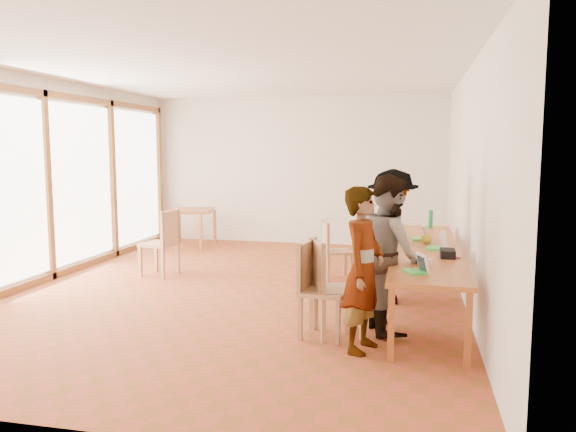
# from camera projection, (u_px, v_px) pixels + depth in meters

# --- Properties ---
(ground) EXTENTS (8.00, 8.00, 0.00)m
(ground) POSITION_uv_depth(u_px,v_px,m) (239.00, 290.00, 7.81)
(ground) COLOR #AB4729
(ground) RESTS_ON ground
(wall_back) EXTENTS (6.00, 0.10, 3.00)m
(wall_back) POSITION_uv_depth(u_px,v_px,m) (297.00, 171.00, 11.51)
(wall_back) COLOR silver
(wall_back) RESTS_ON ground
(wall_front) EXTENTS (6.00, 0.10, 3.00)m
(wall_front) POSITION_uv_depth(u_px,v_px,m) (57.00, 217.00, 3.76)
(wall_front) COLOR silver
(wall_front) RESTS_ON ground
(wall_right) EXTENTS (0.10, 8.00, 3.00)m
(wall_right) POSITION_uv_depth(u_px,v_px,m) (468.00, 185.00, 6.99)
(wall_right) COLOR silver
(wall_right) RESTS_ON ground
(window_wall) EXTENTS (0.10, 8.00, 3.00)m
(window_wall) POSITION_uv_depth(u_px,v_px,m) (46.00, 180.00, 8.27)
(window_wall) COLOR white
(window_wall) RESTS_ON ground
(ceiling) EXTENTS (6.00, 8.00, 0.04)m
(ceiling) POSITION_uv_depth(u_px,v_px,m) (237.00, 68.00, 7.45)
(ceiling) COLOR white
(ceiling) RESTS_ON wall_back
(communal_table) EXTENTS (0.80, 4.00, 0.75)m
(communal_table) POSITION_uv_depth(u_px,v_px,m) (426.00, 251.00, 6.91)
(communal_table) COLOR #AA5C25
(communal_table) RESTS_ON ground
(side_table) EXTENTS (0.90, 0.90, 0.75)m
(side_table) POSITION_uv_depth(u_px,v_px,m) (189.00, 213.00, 11.17)
(side_table) COLOR #AA5C25
(side_table) RESTS_ON ground
(chair_near) EXTENTS (0.52, 0.52, 0.53)m
(chair_near) POSITION_uv_depth(u_px,v_px,m) (315.00, 278.00, 5.85)
(chair_near) COLOR tan
(chair_near) RESTS_ON ground
(chair_mid) EXTENTS (0.61, 0.61, 0.54)m
(chair_mid) POSITION_uv_depth(u_px,v_px,m) (329.00, 278.00, 5.85)
(chair_mid) COLOR tan
(chair_mid) RESTS_ON ground
(chair_far) EXTENTS (0.52, 0.52, 0.46)m
(chair_far) POSITION_uv_depth(u_px,v_px,m) (331.00, 244.00, 8.41)
(chair_far) COLOR tan
(chair_far) RESTS_ON ground
(chair_empty) EXTENTS (0.54, 0.54, 0.54)m
(chair_empty) POSITION_uv_depth(u_px,v_px,m) (366.00, 227.00, 9.58)
(chair_empty) COLOR tan
(chair_empty) RESTS_ON ground
(chair_spare) EXTENTS (0.55, 0.55, 0.54)m
(chair_spare) POSITION_uv_depth(u_px,v_px,m) (165.00, 236.00, 8.60)
(chair_spare) COLOR tan
(chair_spare) RESTS_ON ground
(person_near) EXTENTS (0.52, 0.66, 1.60)m
(person_near) POSITION_uv_depth(u_px,v_px,m) (363.00, 270.00, 5.39)
(person_near) COLOR gray
(person_near) RESTS_ON ground
(person_mid) EXTENTS (0.87, 0.99, 1.69)m
(person_mid) POSITION_uv_depth(u_px,v_px,m) (389.00, 253.00, 6.00)
(person_mid) COLOR gray
(person_mid) RESTS_ON ground
(person_far) EXTENTS (0.70, 1.14, 1.70)m
(person_far) POSITION_uv_depth(u_px,v_px,m) (392.00, 236.00, 7.13)
(person_far) COLOR gray
(person_far) RESTS_ON ground
(laptop_near) EXTENTS (0.27, 0.28, 0.19)m
(laptop_near) POSITION_uv_depth(u_px,v_px,m) (419.00, 268.00, 5.47)
(laptop_near) COLOR green
(laptop_near) RESTS_ON communal_table
(laptop_mid) EXTENTS (0.28, 0.30, 0.22)m
(laptop_mid) POSITION_uv_depth(u_px,v_px,m) (440.00, 244.00, 6.74)
(laptop_mid) COLOR green
(laptop_mid) RESTS_ON communal_table
(laptop_far) EXTENTS (0.23, 0.26, 0.20)m
(laptop_far) POSITION_uv_depth(u_px,v_px,m) (422.00, 236.00, 7.43)
(laptop_far) COLOR green
(laptop_far) RESTS_ON communal_table
(yellow_mug) EXTENTS (0.14, 0.14, 0.11)m
(yellow_mug) POSITION_uv_depth(u_px,v_px,m) (426.00, 239.00, 7.17)
(yellow_mug) COLOR yellow
(yellow_mug) RESTS_ON communal_table
(green_bottle) EXTENTS (0.07, 0.07, 0.28)m
(green_bottle) POSITION_uv_depth(u_px,v_px,m) (431.00, 219.00, 8.50)
(green_bottle) COLOR #137833
(green_bottle) RESTS_ON communal_table
(clear_glass) EXTENTS (0.07, 0.07, 0.09)m
(clear_glass) POSITION_uv_depth(u_px,v_px,m) (414.00, 258.00, 5.97)
(clear_glass) COLOR silver
(clear_glass) RESTS_ON communal_table
(condiment_cup) EXTENTS (0.08, 0.08, 0.06)m
(condiment_cup) POSITION_uv_depth(u_px,v_px,m) (429.00, 262.00, 5.84)
(condiment_cup) COLOR white
(condiment_cup) RESTS_ON communal_table
(pink_phone) EXTENTS (0.05, 0.10, 0.01)m
(pink_phone) POSITION_uv_depth(u_px,v_px,m) (458.00, 257.00, 6.23)
(pink_phone) COLOR #C5334B
(pink_phone) RESTS_ON communal_table
(black_pouch) EXTENTS (0.16, 0.26, 0.09)m
(black_pouch) POSITION_uv_depth(u_px,v_px,m) (448.00, 253.00, 6.25)
(black_pouch) COLOR black
(black_pouch) RESTS_ON communal_table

